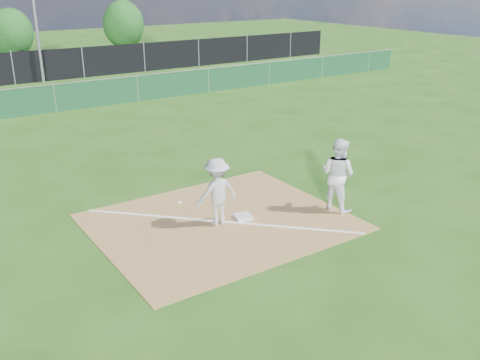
% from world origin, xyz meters
% --- Properties ---
extents(ground, '(90.00, 90.00, 0.00)m').
position_xyz_m(ground, '(0.00, 10.00, 0.00)').
color(ground, '#1F4B10').
rests_on(ground, ground).
extents(infield_dirt, '(6.00, 5.00, 0.02)m').
position_xyz_m(infield_dirt, '(0.00, 1.00, 0.01)').
color(infield_dirt, olive).
rests_on(infield_dirt, ground).
extents(foul_line, '(5.01, 5.01, 0.01)m').
position_xyz_m(foul_line, '(0.00, 1.00, 0.03)').
color(foul_line, white).
rests_on(foul_line, infield_dirt).
extents(green_fence, '(44.00, 0.05, 1.20)m').
position_xyz_m(green_fence, '(0.00, 15.00, 0.60)').
color(green_fence, '#0F3A1F').
rests_on(green_fence, ground).
extents(black_fence, '(46.00, 0.04, 1.80)m').
position_xyz_m(black_fence, '(0.00, 23.00, 0.90)').
color(black_fence, black).
rests_on(black_fence, ground).
extents(light_pole, '(0.16, 0.16, 8.00)m').
position_xyz_m(light_pole, '(1.50, 22.70, 4.00)').
color(light_pole, slate).
rests_on(light_pole, ground).
extents(first_base, '(0.49, 0.49, 0.09)m').
position_xyz_m(first_base, '(0.57, 0.85, 0.06)').
color(first_base, silver).
rests_on(first_base, infield_dirt).
extents(play_at_first, '(1.72, 0.64, 1.69)m').
position_xyz_m(play_at_first, '(-0.12, 0.94, 0.86)').
color(play_at_first, '#B9B9BB').
rests_on(play_at_first, infield_dirt).
extents(runner, '(0.93, 1.08, 1.92)m').
position_xyz_m(runner, '(2.95, 0.01, 0.96)').
color(runner, white).
rests_on(runner, ground).
extents(car_right, '(4.52, 3.07, 1.21)m').
position_xyz_m(car_right, '(3.48, 27.64, 0.62)').
color(car_right, black).
rests_on(car_right, parking_lot).
extents(tree_mid, '(3.09, 3.09, 3.67)m').
position_xyz_m(tree_mid, '(2.31, 33.52, 1.89)').
color(tree_mid, '#382316').
rests_on(tree_mid, ground).
extents(tree_right, '(3.35, 3.35, 3.98)m').
position_xyz_m(tree_right, '(11.30, 34.20, 2.05)').
color(tree_right, '#382316').
rests_on(tree_right, ground).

